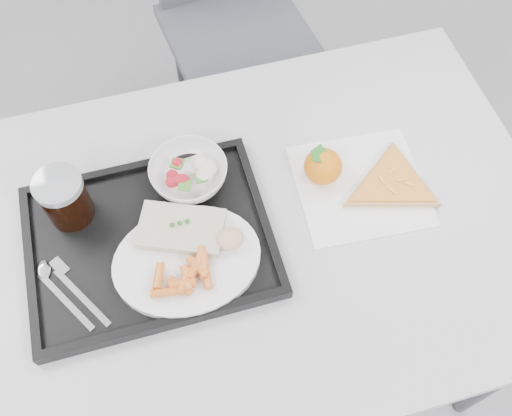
{
  "coord_description": "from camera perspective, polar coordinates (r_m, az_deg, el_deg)",
  "views": [
    {
      "loc": [
        -0.12,
        -0.2,
        1.71
      ],
      "look_at": [
        0.03,
        0.33,
        0.77
      ],
      "focal_mm": 40.0,
      "sensor_mm": 36.0,
      "label": 1
    }
  ],
  "objects": [
    {
      "name": "room",
      "position": [
        0.39,
        8.59,
        5.19
      ],
      "size": [
        6.04,
        7.04,
        2.84
      ],
      "color": "gray",
      "rests_on": "ground"
    },
    {
      "name": "table",
      "position": [
        1.15,
        -1.17,
        -3.68
      ],
      "size": [
        1.2,
        0.8,
        0.75
      ],
      "color": "#AFAFB1",
      "rests_on": "ground"
    },
    {
      "name": "tray",
      "position": [
        1.09,
        -10.56,
        -3.34
      ],
      "size": [
        0.45,
        0.35,
        0.03
      ],
      "color": "black",
      "rests_on": "table"
    },
    {
      "name": "dinner_plate",
      "position": [
        1.04,
        -6.9,
        -5.23
      ],
      "size": [
        0.27,
        0.27,
        0.02
      ],
      "color": "white",
      "rests_on": "tray"
    },
    {
      "name": "fish_fillet",
      "position": [
        1.05,
        -7.5,
        -2.08
      ],
      "size": [
        0.18,
        0.15,
        0.03
      ],
      "color": "beige",
      "rests_on": "dinner_plate"
    },
    {
      "name": "bread_roll",
      "position": [
        1.03,
        -2.64,
        -3.09
      ],
      "size": [
        0.05,
        0.05,
        0.03
      ],
      "color": "#EFDA83",
      "rests_on": "dinner_plate"
    },
    {
      "name": "salad_bowl",
      "position": [
        1.12,
        -6.74,
        3.46
      ],
      "size": [
        0.15,
        0.15,
        0.05
      ],
      "color": "white",
      "rests_on": "tray"
    },
    {
      "name": "cola_glass",
      "position": [
        1.1,
        -18.61,
        0.97
      ],
      "size": [
        0.09,
        0.09,
        0.11
      ],
      "color": "black",
      "rests_on": "tray"
    },
    {
      "name": "cutlery",
      "position": [
        1.08,
        -18.77,
        -7.43
      ],
      "size": [
        0.12,
        0.16,
        0.01
      ],
      "color": "silver",
      "rests_on": "tray"
    },
    {
      "name": "napkin",
      "position": [
        1.16,
        10.37,
        2.24
      ],
      "size": [
        0.27,
        0.26,
        0.0
      ],
      "color": "white",
      "rests_on": "table"
    },
    {
      "name": "tangerine",
      "position": [
        1.13,
        6.71,
        4.17
      ],
      "size": [
        0.08,
        0.08,
        0.07
      ],
      "color": "#FC5E17",
      "rests_on": "napkin"
    },
    {
      "name": "pizza_slice",
      "position": [
        1.16,
        13.45,
        2.4
      ],
      "size": [
        0.26,
        0.26,
        0.02
      ],
      "color": "tan",
      "rests_on": "napkin"
    },
    {
      "name": "carrot_pile",
      "position": [
        1.01,
        -6.87,
        -6.71
      ],
      "size": [
        0.11,
        0.08,
        0.02
      ],
      "color": "orange",
      "rests_on": "dinner_plate"
    },
    {
      "name": "salad_contents",
      "position": [
        1.11,
        -6.23,
        3.58
      ],
      "size": [
        0.1,
        0.08,
        0.03
      ],
      "color": "#AF1421",
      "rests_on": "salad_bowl"
    }
  ]
}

